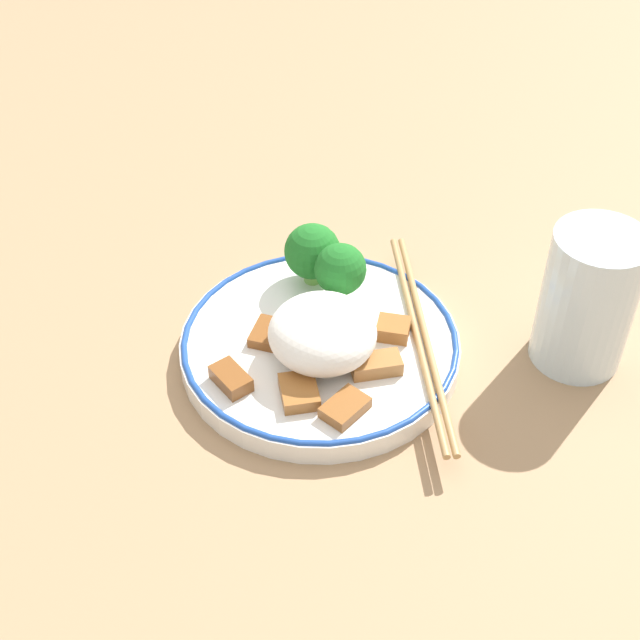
% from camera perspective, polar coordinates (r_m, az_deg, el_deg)
% --- Properties ---
extents(ground_plane, '(3.00, 3.00, 0.00)m').
position_cam_1_polar(ground_plane, '(0.70, 0.00, -2.32)').
color(ground_plane, '#9E7A56').
extents(plate, '(0.22, 0.22, 0.02)m').
position_cam_1_polar(plate, '(0.69, 0.00, -1.67)').
color(plate, white).
rests_on(plate, ground_plane).
extents(rice_mound, '(0.08, 0.08, 0.05)m').
position_cam_1_polar(rice_mound, '(0.65, 0.16, -0.85)').
color(rice_mound, white).
rests_on(rice_mound, plate).
extents(broccoli_back_left, '(0.04, 0.04, 0.05)m').
position_cam_1_polar(broccoli_back_left, '(0.70, 1.33, 3.22)').
color(broccoli_back_left, '#72AD4C').
rests_on(broccoli_back_left, plate).
extents(broccoli_back_center, '(0.05, 0.05, 0.05)m').
position_cam_1_polar(broccoli_back_center, '(0.72, -0.49, 4.38)').
color(broccoli_back_center, '#72AD4C').
rests_on(broccoli_back_center, plate).
extents(meat_near_front, '(0.04, 0.04, 0.01)m').
position_cam_1_polar(meat_near_front, '(0.66, 3.60, -2.87)').
color(meat_near_front, '#9E6633').
rests_on(meat_near_front, plate).
extents(meat_near_left, '(0.03, 0.04, 0.01)m').
position_cam_1_polar(meat_near_left, '(0.63, 1.61, -5.63)').
color(meat_near_left, brown).
rests_on(meat_near_left, plate).
extents(meat_near_right, '(0.04, 0.04, 0.01)m').
position_cam_1_polar(meat_near_right, '(0.64, -1.35, -4.62)').
color(meat_near_right, '#995B28').
rests_on(meat_near_right, plate).
extents(meat_near_back, '(0.02, 0.03, 0.01)m').
position_cam_1_polar(meat_near_back, '(0.68, -3.43, -0.83)').
color(meat_near_back, brown).
rests_on(meat_near_back, plate).
extents(meat_on_rice_edge, '(0.03, 0.02, 0.01)m').
position_cam_1_polar(meat_on_rice_edge, '(0.68, 4.70, -0.58)').
color(meat_on_rice_edge, '#995B28').
rests_on(meat_on_rice_edge, plate).
extents(meat_mid_left, '(0.04, 0.03, 0.01)m').
position_cam_1_polar(meat_mid_left, '(0.65, -5.72, -3.75)').
color(meat_mid_left, brown).
rests_on(meat_mid_left, plate).
extents(chopsticks, '(0.11, 0.22, 0.01)m').
position_cam_1_polar(chopsticks, '(0.69, 6.48, -0.97)').
color(chopsticks, '#AD8451').
rests_on(chopsticks, plate).
extents(drinking_glass, '(0.07, 0.07, 0.11)m').
position_cam_1_polar(drinking_glass, '(0.69, 16.77, 1.27)').
color(drinking_glass, silver).
rests_on(drinking_glass, ground_plane).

